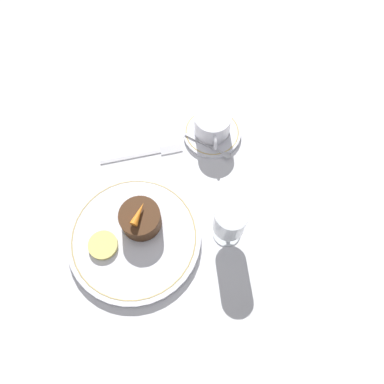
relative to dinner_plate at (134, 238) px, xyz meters
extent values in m
plane|color=white|center=(-0.03, 0.03, -0.01)|extent=(3.00, 3.00, 0.00)
cylinder|color=white|center=(0.00, 0.00, 0.00)|extent=(0.28, 0.28, 0.01)
torus|color=tan|center=(0.00, 0.00, 0.00)|extent=(0.26, 0.26, 0.00)
cylinder|color=white|center=(-0.24, 0.19, 0.00)|extent=(0.14, 0.14, 0.01)
torus|color=tan|center=(-0.24, 0.19, 0.00)|extent=(0.13, 0.13, 0.00)
cylinder|color=white|center=(-0.24, 0.19, 0.03)|extent=(0.08, 0.08, 0.06)
cylinder|color=#9E7A4C|center=(-0.24, 0.19, 0.03)|extent=(0.07, 0.07, 0.05)
torus|color=white|center=(-0.19, 0.19, 0.03)|extent=(0.04, 0.01, 0.04)
cube|color=silver|center=(-0.21, 0.17, 0.00)|extent=(0.06, 0.08, 0.00)
ellipsoid|color=silver|center=(-0.17, 0.21, 0.00)|extent=(0.03, 0.03, 0.00)
cylinder|color=silver|center=(0.01, 0.19, -0.01)|extent=(0.06, 0.06, 0.01)
cylinder|color=silver|center=(0.01, 0.19, 0.02)|extent=(0.01, 0.01, 0.04)
cylinder|color=silver|center=(0.01, 0.19, 0.08)|extent=(0.06, 0.06, 0.07)
cylinder|color=#5B0F1E|center=(0.01, 0.19, 0.06)|extent=(0.05, 0.05, 0.04)
cube|color=silver|center=(-0.19, 0.00, -0.01)|extent=(0.02, 0.14, 0.01)
cube|color=silver|center=(-0.21, 0.09, -0.01)|extent=(0.03, 0.05, 0.01)
cylinder|color=#4C2D19|center=(-0.03, 0.02, 0.03)|extent=(0.08, 0.08, 0.04)
cone|color=orange|center=(-0.03, 0.02, 0.06)|extent=(0.05, 0.04, 0.02)
cylinder|color=#EFE075|center=(0.01, -0.06, 0.01)|extent=(0.06, 0.06, 0.01)
camera|label=1|loc=(0.23, 0.10, 0.74)|focal=35.00mm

